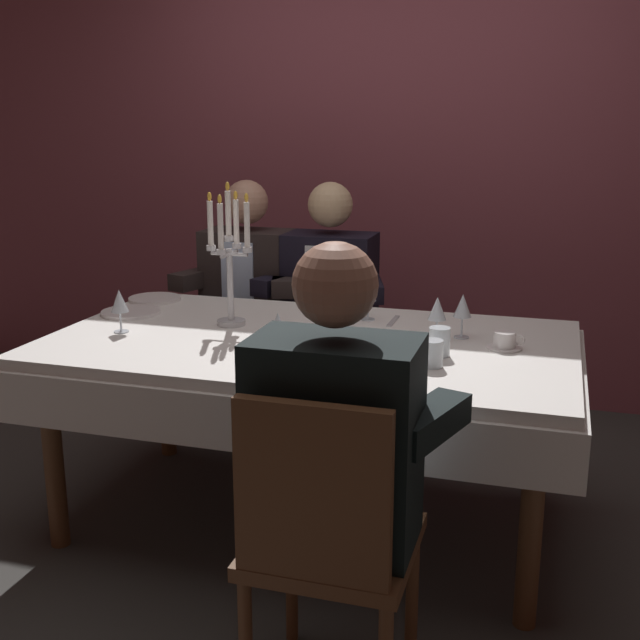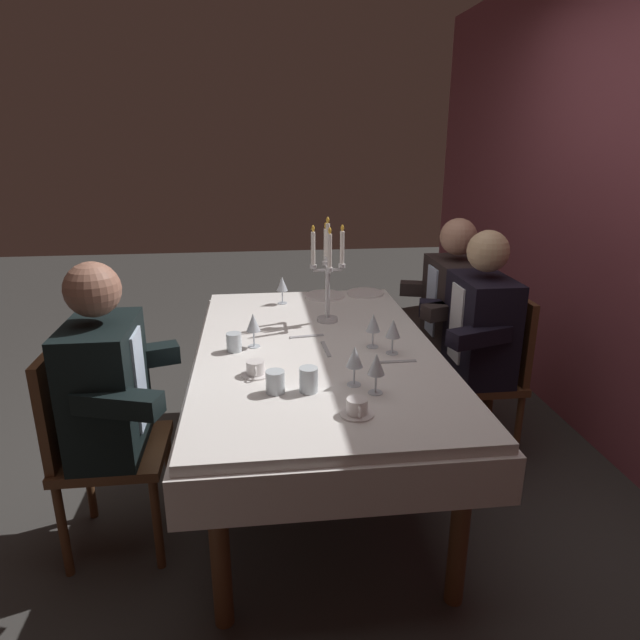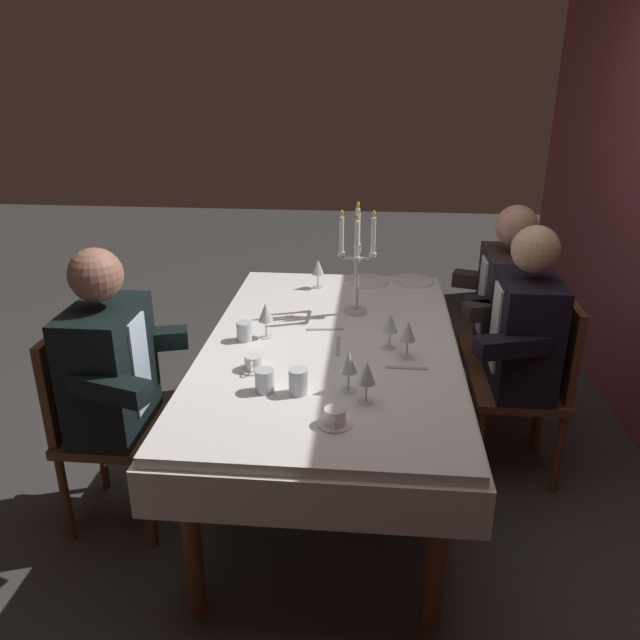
{
  "view_description": "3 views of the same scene",
  "coord_description": "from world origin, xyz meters",
  "px_view_note": "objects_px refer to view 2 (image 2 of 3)",
  "views": [
    {
      "loc": [
        0.85,
        -2.67,
        1.52
      ],
      "look_at": [
        0.06,
        -0.06,
        0.83
      ],
      "focal_mm": 44.56,
      "sensor_mm": 36.0,
      "label": 1
    },
    {
      "loc": [
        2.42,
        -0.27,
        1.68
      ],
      "look_at": [
        0.09,
        0.01,
        0.9
      ],
      "focal_mm": 31.0,
      "sensor_mm": 36.0,
      "label": 2
    },
    {
      "loc": [
        2.55,
        0.18,
        1.89
      ],
      "look_at": [
        0.14,
        -0.04,
        0.9
      ],
      "focal_mm": 35.32,
      "sensor_mm": 36.0,
      "label": 3
    }
  ],
  "objects_px": {
    "dinner_plate_1": "(365,293)",
    "wine_glass_3": "(373,324)",
    "water_tumbler_0": "(309,380)",
    "coffee_cup_1": "(256,369)",
    "wine_glass_1": "(282,285)",
    "dining_table": "(317,369)",
    "water_tumbler_1": "(275,382)",
    "dinner_plate_0": "(325,296)",
    "wine_glass_5": "(376,365)",
    "coffee_cup_0": "(357,408)",
    "candelabra": "(328,274)",
    "wine_glass_4": "(253,324)",
    "wine_glass_0": "(393,330)",
    "seated_diner_0": "(454,304)",
    "wine_glass_2": "(355,358)",
    "seated_diner_2": "(104,387)",
    "water_tumbler_2": "(234,342)",
    "seated_diner_1": "(482,327)"
  },
  "relations": [
    {
      "from": "dinner_plate_1",
      "to": "wine_glass_3",
      "type": "relative_size",
      "value": 1.41
    },
    {
      "from": "water_tumbler_0",
      "to": "coffee_cup_1",
      "type": "relative_size",
      "value": 0.75
    },
    {
      "from": "dinner_plate_1",
      "to": "wine_glass_1",
      "type": "xyz_separation_m",
      "value": [
        0.14,
        -0.52,
        0.11
      ]
    },
    {
      "from": "dining_table",
      "to": "wine_glass_3",
      "type": "distance_m",
      "value": 0.35
    },
    {
      "from": "water_tumbler_1",
      "to": "dinner_plate_1",
      "type": "bearing_deg",
      "value": 155.25
    },
    {
      "from": "dining_table",
      "to": "dinner_plate_0",
      "type": "xyz_separation_m",
      "value": [
        -0.82,
        0.14,
        0.13
      ]
    },
    {
      "from": "coffee_cup_1",
      "to": "water_tumbler_1",
      "type": "bearing_deg",
      "value": 23.12
    },
    {
      "from": "wine_glass_1",
      "to": "water_tumbler_0",
      "type": "distance_m",
      "value": 1.2
    },
    {
      "from": "wine_glass_5",
      "to": "coffee_cup_0",
      "type": "height_order",
      "value": "wine_glass_5"
    },
    {
      "from": "dining_table",
      "to": "candelabra",
      "type": "bearing_deg",
      "value": 164.56
    },
    {
      "from": "wine_glass_4",
      "to": "wine_glass_0",
      "type": "bearing_deg",
      "value": 75.86
    },
    {
      "from": "dinner_plate_1",
      "to": "wine_glass_1",
      "type": "height_order",
      "value": "wine_glass_1"
    },
    {
      "from": "dinner_plate_1",
      "to": "seated_diner_0",
      "type": "distance_m",
      "value": 0.55
    },
    {
      "from": "wine_glass_1",
      "to": "wine_glass_5",
      "type": "bearing_deg",
      "value": 13.28
    },
    {
      "from": "dining_table",
      "to": "seated_diner_0",
      "type": "height_order",
      "value": "seated_diner_0"
    },
    {
      "from": "wine_glass_4",
      "to": "coffee_cup_1",
      "type": "height_order",
      "value": "wine_glass_4"
    },
    {
      "from": "wine_glass_5",
      "to": "coffee_cup_1",
      "type": "bearing_deg",
      "value": -116.22
    },
    {
      "from": "wine_glass_1",
      "to": "wine_glass_2",
      "type": "xyz_separation_m",
      "value": [
        1.16,
        0.22,
        0.0
      ]
    },
    {
      "from": "seated_diner_2",
      "to": "candelabra",
      "type": "bearing_deg",
      "value": 125.28
    },
    {
      "from": "seated_diner_0",
      "to": "wine_glass_3",
      "type": "bearing_deg",
      "value": -44.16
    },
    {
      "from": "dinner_plate_0",
      "to": "water_tumbler_2",
      "type": "height_order",
      "value": "water_tumbler_2"
    },
    {
      "from": "dinner_plate_1",
      "to": "candelabra",
      "type": "bearing_deg",
      "value": -31.43
    },
    {
      "from": "wine_glass_3",
      "to": "coffee_cup_0",
      "type": "relative_size",
      "value": 1.24
    },
    {
      "from": "candelabra",
      "to": "water_tumbler_1",
      "type": "bearing_deg",
      "value": -20.4
    },
    {
      "from": "dinner_plate_1",
      "to": "wine_glass_0",
      "type": "relative_size",
      "value": 1.41
    },
    {
      "from": "seated_diner_1",
      "to": "seated_diner_2",
      "type": "xyz_separation_m",
      "value": [
        0.52,
        -1.77,
        0.0
      ]
    },
    {
      "from": "water_tumbler_1",
      "to": "wine_glass_3",
      "type": "bearing_deg",
      "value": 132.41
    },
    {
      "from": "wine_glass_5",
      "to": "wine_glass_2",
      "type": "bearing_deg",
      "value": -139.94
    },
    {
      "from": "candelabra",
      "to": "dinner_plate_1",
      "type": "height_order",
      "value": "candelabra"
    },
    {
      "from": "water_tumbler_2",
      "to": "seated_diner_1",
      "type": "relative_size",
      "value": 0.07
    },
    {
      "from": "coffee_cup_1",
      "to": "seated_diner_0",
      "type": "xyz_separation_m",
      "value": [
        -0.9,
        1.17,
        -0.03
      ]
    },
    {
      "from": "water_tumbler_0",
      "to": "seated_diner_2",
      "type": "relative_size",
      "value": 0.08
    },
    {
      "from": "wine_glass_4",
      "to": "seated_diner_1",
      "type": "relative_size",
      "value": 0.13
    },
    {
      "from": "wine_glass_4",
      "to": "wine_glass_5",
      "type": "bearing_deg",
      "value": 40.04
    },
    {
      "from": "wine_glass_3",
      "to": "water_tumbler_0",
      "type": "relative_size",
      "value": 1.66
    },
    {
      "from": "candelabra",
      "to": "wine_glass_3",
      "type": "relative_size",
      "value": 3.37
    },
    {
      "from": "wine_glass_5",
      "to": "coffee_cup_0",
      "type": "bearing_deg",
      "value": -32.08
    },
    {
      "from": "coffee_cup_0",
      "to": "dinner_plate_0",
      "type": "bearing_deg",
      "value": 177.11
    },
    {
      "from": "coffee_cup_0",
      "to": "dining_table",
      "type": "bearing_deg",
      "value": -174.48
    },
    {
      "from": "dinner_plate_0",
      "to": "wine_glass_2",
      "type": "relative_size",
      "value": 1.48
    },
    {
      "from": "water_tumbler_1",
      "to": "coffee_cup_1",
      "type": "xyz_separation_m",
      "value": [
        -0.17,
        -0.07,
        -0.02
      ]
    },
    {
      "from": "wine_glass_0",
      "to": "wine_glass_1",
      "type": "bearing_deg",
      "value": -151.81
    },
    {
      "from": "wine_glass_3",
      "to": "seated_diner_1",
      "type": "distance_m",
      "value": 0.68
    },
    {
      "from": "dining_table",
      "to": "candelabra",
      "type": "height_order",
      "value": "candelabra"
    },
    {
      "from": "wine_glass_0",
      "to": "water_tumbler_1",
      "type": "distance_m",
      "value": 0.65
    },
    {
      "from": "wine_glass_1",
      "to": "seated_diner_2",
      "type": "relative_size",
      "value": 0.13
    },
    {
      "from": "dining_table",
      "to": "seated_diner_2",
      "type": "distance_m",
      "value": 0.96
    },
    {
      "from": "dinner_plate_1",
      "to": "water_tumbler_1",
      "type": "distance_m",
      "value": 1.46
    },
    {
      "from": "wine_glass_4",
      "to": "water_tumbler_1",
      "type": "bearing_deg",
      "value": 9.1
    },
    {
      "from": "water_tumbler_1",
      "to": "coffee_cup_1",
      "type": "relative_size",
      "value": 0.67
    }
  ]
}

